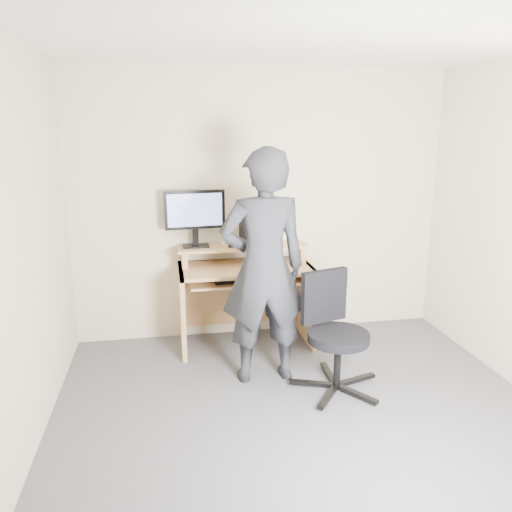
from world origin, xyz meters
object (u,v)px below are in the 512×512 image
object	(u,v)px
desk	(244,285)
office_chair	(333,328)
person	(263,268)
monitor	(195,213)

from	to	relation	value
desk	office_chair	xyz separation A→B (m)	(0.53, -0.97, -0.06)
office_chair	person	distance (m)	0.70
monitor	desk	bearing A→B (deg)	-17.56
desk	monitor	bearing A→B (deg)	167.60
desk	person	world-z (taller)	person
monitor	person	distance (m)	1.00
monitor	office_chair	world-z (taller)	monitor
monitor	person	bearing A→B (deg)	-66.14
desk	monitor	world-z (taller)	monitor
person	desk	bearing A→B (deg)	-88.56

